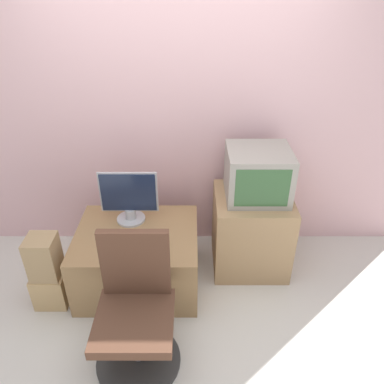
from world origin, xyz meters
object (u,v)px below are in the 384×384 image
(mouse, at_px, (153,236))
(office_chair, at_px, (135,316))
(cardboard_box_lower, at_px, (51,288))
(crt_tv, at_px, (256,174))
(main_monitor, at_px, (128,198))
(keyboard, at_px, (129,239))

(mouse, height_order, office_chair, office_chair)
(cardboard_box_lower, bearing_deg, crt_tv, 16.90)
(mouse, distance_m, crt_tv, 0.96)
(main_monitor, height_order, office_chair, main_monitor)
(main_monitor, xyz_separation_m, cardboard_box_lower, (-0.61, -0.41, -0.59))
(crt_tv, height_order, cardboard_box_lower, crt_tv)
(cardboard_box_lower, bearing_deg, keyboard, 12.41)
(crt_tv, xyz_separation_m, cardboard_box_lower, (-1.65, -0.50, -0.76))
(main_monitor, xyz_separation_m, mouse, (0.22, -0.24, -0.20))
(keyboard, distance_m, crt_tv, 1.14)
(keyboard, relative_size, crt_tv, 0.57)
(office_chair, bearing_deg, keyboard, 100.51)
(cardboard_box_lower, bearing_deg, office_chair, -32.82)
(mouse, relative_size, crt_tv, 0.11)
(office_chair, bearing_deg, mouse, 83.61)
(keyboard, bearing_deg, crt_tv, 19.61)
(mouse, height_order, cardboard_box_lower, mouse)
(main_monitor, distance_m, mouse, 0.38)
(crt_tv, bearing_deg, mouse, -157.87)
(keyboard, relative_size, mouse, 5.31)
(keyboard, distance_m, office_chair, 0.65)
(keyboard, bearing_deg, main_monitor, 95.81)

